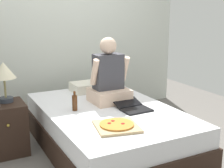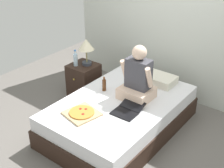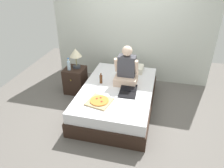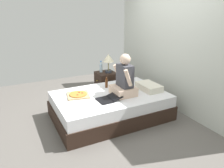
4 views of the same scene
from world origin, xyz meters
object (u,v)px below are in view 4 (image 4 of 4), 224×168
(bed, at_px, (110,106))
(water_bottle, at_px, (101,68))
(person_seated, at_px, (124,80))
(pizza_box, at_px, (78,95))
(laptop, at_px, (108,99))
(nightstand_left, at_px, (106,84))
(beer_bottle_on_bed, at_px, (106,83))
(lamp_on_left_nightstand, at_px, (108,59))

(bed, relative_size, water_bottle, 7.81)
(person_seated, relative_size, pizza_box, 1.64)
(pizza_box, bearing_deg, laptop, 43.42)
(water_bottle, height_order, pizza_box, water_bottle)
(nightstand_left, distance_m, beer_bottle_on_bed, 0.83)
(lamp_on_left_nightstand, relative_size, pizza_box, 0.95)
(bed, distance_m, water_bottle, 1.28)
(lamp_on_left_nightstand, relative_size, water_bottle, 1.63)
(laptop, xyz_separation_m, beer_bottle_on_bed, (-0.60, 0.26, 0.07))
(pizza_box, bearing_deg, bed, 71.49)
(beer_bottle_on_bed, bearing_deg, pizza_box, -75.90)
(lamp_on_left_nightstand, height_order, water_bottle, lamp_on_left_nightstand)
(water_bottle, xyz_separation_m, beer_bottle_on_bed, (0.79, -0.23, -0.11))
(pizza_box, relative_size, beer_bottle_on_bed, 2.16)
(bed, distance_m, beer_bottle_on_bed, 0.50)
(pizza_box, height_order, beer_bottle_on_bed, beer_bottle_on_bed)
(person_seated, xyz_separation_m, laptop, (0.11, -0.40, -0.27))
(water_bottle, distance_m, laptop, 1.49)
(water_bottle, distance_m, pizza_box, 1.33)
(lamp_on_left_nightstand, height_order, person_seated, person_seated)
(person_seated, bearing_deg, bed, -119.88)
(lamp_on_left_nightstand, distance_m, person_seated, 1.19)
(nightstand_left, bearing_deg, bed, -21.16)
(bed, relative_size, beer_bottle_on_bed, 9.80)
(water_bottle, relative_size, beer_bottle_on_bed, 1.25)
(nightstand_left, bearing_deg, lamp_on_left_nightstand, 51.37)
(nightstand_left, bearing_deg, water_bottle, -131.65)
(lamp_on_left_nightstand, bearing_deg, bed, -24.25)
(laptop, relative_size, pizza_box, 0.89)
(bed, xyz_separation_m, nightstand_left, (-1.07, 0.42, 0.05))
(bed, height_order, beer_bottle_on_bed, beer_bottle_on_bed)
(nightstand_left, distance_m, laptop, 1.45)
(nightstand_left, bearing_deg, person_seated, -9.05)
(lamp_on_left_nightstand, relative_size, person_seated, 0.58)
(person_seated, bearing_deg, water_bottle, 175.47)
(bed, xyz_separation_m, pizza_box, (-0.19, -0.58, 0.27))
(water_bottle, xyz_separation_m, person_seated, (1.28, -0.10, 0.08))
(bed, bearing_deg, water_bottle, 164.24)
(nightstand_left, relative_size, person_seated, 0.74)
(water_bottle, bearing_deg, person_seated, -4.53)
(water_bottle, bearing_deg, pizza_box, -43.30)
(nightstand_left, xyz_separation_m, pizza_box, (0.88, -0.99, 0.22))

